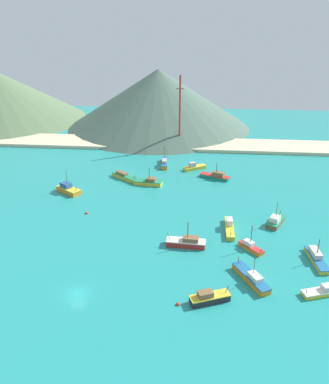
% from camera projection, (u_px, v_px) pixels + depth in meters
% --- Properties ---
extents(ground, '(260.00, 280.00, 0.50)m').
position_uv_depth(ground, '(110.00, 222.00, 105.01)').
color(ground, teal).
extents(fishing_boat_1, '(2.07, 10.77, 2.57)m').
position_uv_depth(fishing_boat_1, '(229.00, 227.00, 100.47)').
color(fishing_boat_1, gold).
rests_on(fishing_boat_1, ground).
extents(fishing_boat_2, '(5.84, 6.28, 6.26)m').
position_uv_depth(fishing_boat_2, '(251.00, 247.00, 92.11)').
color(fishing_boat_2, orange).
rests_on(fishing_boat_2, ground).
extents(fishing_boat_3, '(8.13, 5.11, 2.95)m').
position_uv_depth(fishing_boat_3, '(209.00, 298.00, 75.27)').
color(fishing_boat_3, '#232328').
rests_on(fishing_boat_3, ground).
extents(fishing_boat_4, '(3.46, 10.39, 5.54)m').
position_uv_depth(fishing_boat_4, '(316.00, 258.00, 87.85)').
color(fishing_boat_4, gold).
rests_on(fishing_boat_4, ground).
extents(fishing_boat_5, '(8.29, 6.43, 2.74)m').
position_uv_depth(fishing_boat_5, '(194.00, 167.00, 139.49)').
color(fishing_boat_5, gold).
rests_on(fishing_boat_5, ground).
extents(fishing_boat_7, '(10.28, 5.37, 1.95)m').
position_uv_depth(fishing_boat_7, '(328.00, 290.00, 77.65)').
color(fishing_boat_7, gold).
rests_on(fishing_boat_7, ground).
extents(fishing_boat_8, '(2.98, 10.78, 6.92)m').
position_uv_depth(fishing_boat_8, '(164.00, 163.00, 143.46)').
color(fishing_boat_8, orange).
rests_on(fishing_boat_8, ground).
extents(fishing_boat_9, '(9.45, 3.43, 6.34)m').
position_uv_depth(fishing_boat_9, '(187.00, 242.00, 93.44)').
color(fishing_boat_9, red).
rests_on(fishing_boat_9, ground).
extents(fishing_boat_10, '(10.21, 6.27, 5.47)m').
position_uv_depth(fishing_boat_10, '(216.00, 176.00, 131.80)').
color(fishing_boat_10, '#198466').
rests_on(fishing_boat_10, ground).
extents(fishing_boat_11, '(9.49, 8.07, 2.36)m').
position_uv_depth(fishing_boat_11, '(124.00, 176.00, 131.85)').
color(fishing_boat_11, gold).
rests_on(fishing_boat_11, ground).
extents(fishing_boat_12, '(7.29, 10.69, 5.96)m').
position_uv_depth(fishing_boat_12, '(251.00, 278.00, 81.09)').
color(fishing_boat_12, orange).
rests_on(fishing_boat_12, ground).
extents(fishing_boat_13, '(8.82, 7.42, 7.18)m').
position_uv_depth(fishing_boat_13, '(68.00, 189.00, 121.54)').
color(fishing_boat_13, orange).
rests_on(fishing_boat_13, ground).
extents(fishing_boat_14, '(6.07, 8.07, 6.54)m').
position_uv_depth(fishing_boat_14, '(275.00, 221.00, 103.11)').
color(fishing_boat_14, brown).
rests_on(fishing_boat_14, ground).
extents(fishing_boat_15, '(9.55, 4.22, 5.68)m').
position_uv_depth(fishing_boat_15, '(148.00, 182.00, 127.22)').
color(fishing_boat_15, gold).
rests_on(fishing_boat_15, ground).
extents(buoy_0, '(0.83, 0.83, 0.83)m').
position_uv_depth(buoy_0, '(87.00, 213.00, 108.86)').
color(buoy_0, red).
rests_on(buoy_0, ground).
extents(buoy_1, '(0.79, 0.79, 0.79)m').
position_uv_depth(buoy_1, '(178.00, 304.00, 74.75)').
color(buoy_1, red).
rests_on(buoy_1, ground).
extents(beach_strip, '(247.00, 16.67, 1.20)m').
position_uv_depth(beach_strip, '(145.00, 143.00, 166.19)').
color(beach_strip, beige).
rests_on(beach_strip, ground).
extents(hill_central, '(86.97, 86.97, 27.06)m').
position_uv_depth(hill_central, '(158.00, 98.00, 187.62)').
color(hill_central, '#4C6656').
rests_on(hill_central, ground).
extents(radio_tower, '(2.90, 2.32, 28.95)m').
position_uv_depth(radio_tower, '(180.00, 112.00, 156.42)').
color(radio_tower, '#B7332D').
rests_on(radio_tower, ground).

